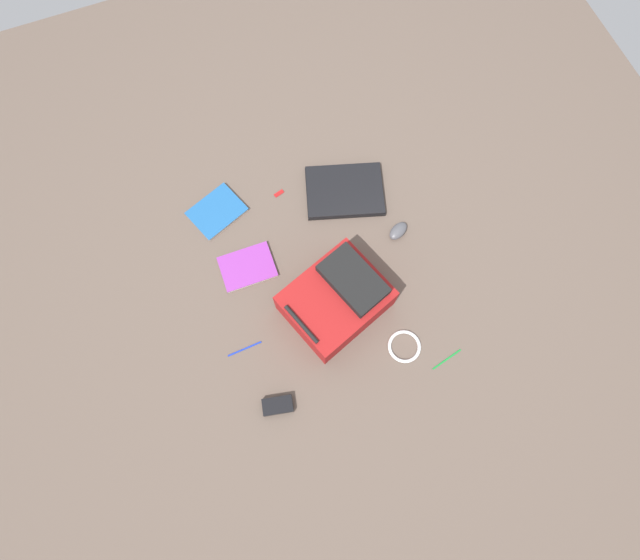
# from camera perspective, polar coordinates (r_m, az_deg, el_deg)

# --- Properties ---
(ground_plane) EXTENTS (3.65, 3.65, 0.00)m
(ground_plane) POSITION_cam_1_polar(r_m,az_deg,el_deg) (2.16, 0.70, 0.67)
(ground_plane) COLOR brown
(backpack) EXTENTS (0.43, 0.47, 0.21)m
(backpack) POSITION_cam_1_polar(r_m,az_deg,el_deg) (2.03, 1.95, -2.18)
(backpack) COLOR maroon
(backpack) RESTS_ON ground_plane
(laptop) EXTENTS (0.35, 0.41, 0.03)m
(laptop) POSITION_cam_1_polar(r_m,az_deg,el_deg) (2.30, 2.83, 10.11)
(laptop) COLOR black
(laptop) RESTS_ON ground_plane
(book_manual) EXTENTS (0.25, 0.28, 0.02)m
(book_manual) POSITION_cam_1_polar(r_m,az_deg,el_deg) (2.30, -11.68, 7.64)
(book_manual) COLOR silver
(book_manual) RESTS_ON ground_plane
(book_blue) EXTENTS (0.17, 0.23, 0.02)m
(book_blue) POSITION_cam_1_polar(r_m,az_deg,el_deg) (2.18, -8.27, 1.47)
(book_blue) COLOR silver
(book_blue) RESTS_ON ground_plane
(computer_mouse) EXTENTS (0.10, 0.11, 0.04)m
(computer_mouse) POSITION_cam_1_polar(r_m,az_deg,el_deg) (2.24, 8.90, 5.56)
(computer_mouse) COLOR #4C4C51
(computer_mouse) RESTS_ON ground_plane
(cable_coil) EXTENTS (0.14, 0.14, 0.01)m
(cable_coil) POSITION_cam_1_polar(r_m,az_deg,el_deg) (2.10, 9.59, -7.47)
(cable_coil) COLOR silver
(cable_coil) RESTS_ON ground_plane
(power_brick) EXTENTS (0.09, 0.13, 0.03)m
(power_brick) POSITION_cam_1_polar(r_m,az_deg,el_deg) (2.04, -4.84, -14.06)
(power_brick) COLOR black
(power_brick) RESTS_ON ground_plane
(pen_black) EXTENTS (0.01, 0.15, 0.01)m
(pen_black) POSITION_cam_1_polar(r_m,az_deg,el_deg) (2.10, -8.59, -7.75)
(pen_black) COLOR #1933B2
(pen_black) RESTS_ON ground_plane
(pen_blue) EXTENTS (0.04, 0.14, 0.01)m
(pen_blue) POSITION_cam_1_polar(r_m,az_deg,el_deg) (2.13, 14.27, -8.74)
(pen_blue) COLOR #198C33
(pen_blue) RESTS_ON ground_plane
(usb_stick) EXTENTS (0.03, 0.05, 0.01)m
(usb_stick) POSITION_cam_1_polar(r_m,az_deg,el_deg) (2.31, -4.70, 9.83)
(usb_stick) COLOR #B21919
(usb_stick) RESTS_ON ground_plane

